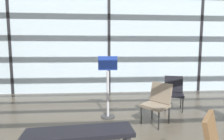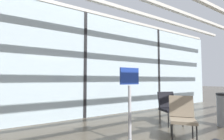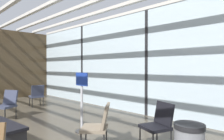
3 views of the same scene
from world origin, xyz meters
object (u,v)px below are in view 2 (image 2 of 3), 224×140
lounge_chair_7 (182,115)px  info_sign (130,108)px  lounge_chair_3 (169,106)px  parked_airplane (35,62)px

lounge_chair_7 → info_sign: 1.14m
lounge_chair_3 → lounge_chair_7: size_ratio=1.00×
lounge_chair_3 → info_sign: size_ratio=0.60×
parked_airplane → lounge_chair_3: size_ratio=14.19×
lounge_chair_7 → info_sign: size_ratio=0.60×
parked_airplane → lounge_chair_7: size_ratio=14.19×
lounge_chair_3 → lounge_chair_7: 1.18m
lounge_chair_7 → info_sign: (-1.06, 0.38, 0.18)m
parked_airplane → lounge_chair_7: bearing=-78.6°
parked_airplane → info_sign: bearing=-85.7°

